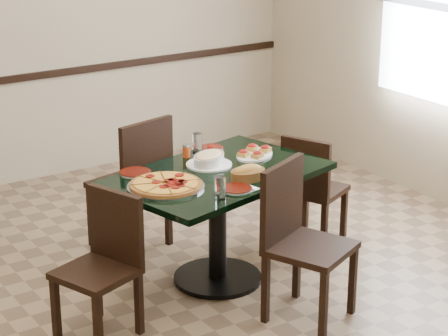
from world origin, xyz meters
TOP-DOWN VIEW (x-y plane):
  - floor at (0.00, 0.00)m, footprint 5.50×5.50m
  - room_shell at (1.02, 1.73)m, footprint 5.50×5.50m
  - main_table at (0.24, 0.24)m, footprint 1.51×1.15m
  - chair_far at (0.04, 0.96)m, footprint 0.54×0.54m
  - chair_near at (0.39, -0.40)m, footprint 0.58×0.58m
  - chair_right at (1.11, 0.38)m, footprint 0.49×0.49m
  - chair_left at (-0.66, 0.04)m, footprint 0.50×0.50m
  - pepperoni_pizza at (-0.17, 0.18)m, footprint 0.47×0.47m
  - lasagna_casserole at (0.26, 0.38)m, footprint 0.32×0.29m
  - bread_basket at (0.32, 0.03)m, footprint 0.23×0.16m
  - bruschetta_platter at (0.61, 0.37)m, footprint 0.38×0.35m
  - side_plate_near at (0.16, -0.09)m, footprint 0.19×0.19m
  - side_plate_far_r at (0.45, 0.65)m, footprint 0.17×0.17m
  - side_plate_far_l at (-0.21, 0.50)m, footprint 0.20×0.20m
  - napkin_setting at (0.20, -0.09)m, footprint 0.17×0.17m
  - water_glass_a at (0.33, 0.62)m, footprint 0.07×0.07m
  - water_glass_b at (-0.01, -0.16)m, footprint 0.06×0.06m
  - pepper_shaker at (0.23, 0.60)m, footprint 0.05×0.05m

SIDE VIEW (x-z plane):
  - floor at x=0.00m, z-range 0.00..0.00m
  - chair_right at x=1.11m, z-range 0.04..0.85m
  - chair_left at x=-0.66m, z-range 0.05..0.89m
  - chair_near at x=0.39m, z-range 0.06..1.00m
  - chair_far at x=0.04m, z-range 0.06..1.02m
  - main_table at x=0.24m, z-range 0.19..0.94m
  - napkin_setting at x=0.20m, z-range 0.75..0.76m
  - side_plate_near at x=0.16m, z-range 0.75..0.77m
  - side_plate_far_l at x=-0.21m, z-range 0.75..0.77m
  - side_plate_far_r at x=0.45m, z-range 0.74..0.77m
  - pepperoni_pizza at x=-0.17m, z-range 0.75..0.79m
  - bruschetta_platter at x=0.61m, z-range 0.75..0.80m
  - bread_basket at x=0.32m, z-range 0.74..0.84m
  - pepper_shaker at x=0.23m, z-range 0.75..0.84m
  - lasagna_casserole at x=0.26m, z-range 0.75..0.84m
  - water_glass_b at x=-0.01m, z-range 0.75..0.89m
  - water_glass_a at x=0.33m, z-range 0.75..0.89m
  - room_shell at x=1.02m, z-range -1.58..3.92m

